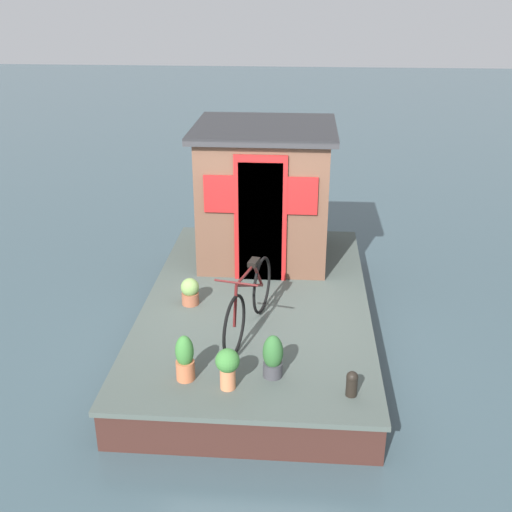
{
  "coord_description": "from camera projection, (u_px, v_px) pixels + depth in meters",
  "views": [
    {
      "loc": [
        -7.47,
        -0.56,
        4.38
      ],
      "look_at": [
        -0.2,
        0.0,
        1.22
      ],
      "focal_mm": 44.26,
      "sensor_mm": 36.0,
      "label": 1
    }
  ],
  "objects": [
    {
      "name": "mooring_bollard",
      "position": [
        352.0,
        383.0,
        6.37
      ],
      "size": [
        0.12,
        0.12,
        0.28
      ],
      "color": "black",
      "rests_on": "houseboat_deck"
    },
    {
      "name": "houseboat_deck",
      "position": [
        257.0,
        315.0,
        8.51
      ],
      "size": [
        5.12,
        2.93,
        0.52
      ],
      "color": "#424C47",
      "rests_on": "ground_plane"
    },
    {
      "name": "houseboat_cabin",
      "position": [
        264.0,
        192.0,
        9.33
      ],
      "size": [
        1.9,
        2.03,
        2.01
      ],
      "color": "brown",
      "rests_on": "houseboat_deck"
    },
    {
      "name": "potted_plant_lavender",
      "position": [
        273.0,
        357.0,
        6.65
      ],
      "size": [
        0.22,
        0.22,
        0.49
      ],
      "color": "#38383D",
      "rests_on": "houseboat_deck"
    },
    {
      "name": "potted_plant_succulent",
      "position": [
        185.0,
        359.0,
        6.6
      ],
      "size": [
        0.2,
        0.2,
        0.52
      ],
      "color": "#B2603D",
      "rests_on": "houseboat_deck"
    },
    {
      "name": "potted_plant_rosemary",
      "position": [
        190.0,
        291.0,
        8.19
      ],
      "size": [
        0.24,
        0.24,
        0.36
      ],
      "color": "#935138",
      "rests_on": "houseboat_deck"
    },
    {
      "name": "potted_plant_thyme",
      "position": [
        228.0,
        366.0,
        6.44
      ],
      "size": [
        0.25,
        0.25,
        0.45
      ],
      "color": "#C6754C",
      "rests_on": "houseboat_deck"
    },
    {
      "name": "bicycle",
      "position": [
        249.0,
        302.0,
        7.45
      ],
      "size": [
        1.79,
        0.56,
        0.88
      ],
      "color": "black",
      "rests_on": "houseboat_deck"
    },
    {
      "name": "ground_plane",
      "position": [
        257.0,
        332.0,
        8.61
      ],
      "size": [
        60.0,
        60.0,
        0.0
      ],
      "primitive_type": "plane",
      "color": "#384C54"
    }
  ]
}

